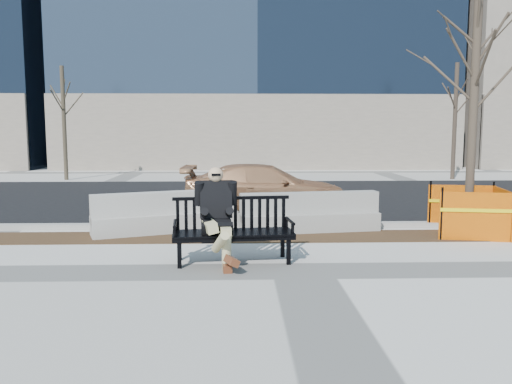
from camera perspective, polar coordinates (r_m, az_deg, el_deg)
The scene contains 12 objects.
ground at distance 8.38m, azimuth 4.99°, elevation -8.49°, with size 120.00×120.00×0.00m, color beige.
mulch_strip at distance 10.89m, azimuth 3.37°, elevation -4.84°, with size 40.00×1.20×0.02m, color #47301C.
asphalt_street at distance 16.99m, azimuth 1.48°, elevation -0.58°, with size 60.00×10.40×0.01m, color black.
curb at distance 11.81m, azimuth 2.95°, elevation -3.64°, with size 60.00×0.25×0.12m, color #9E9B93.
bench at distance 8.88m, azimuth -2.48°, elevation -7.59°, with size 2.04×0.73×1.08m, color black, non-canonical shape.
seated_man at distance 8.91m, azimuth -4.26°, elevation -7.55°, with size 0.69×1.14×1.60m, color black, non-canonical shape.
tree_fence at distance 11.97m, azimuth 21.87°, elevation -4.29°, with size 2.13×2.13×5.32m, color orange, non-canonical shape.
sedan at distance 14.12m, azimuth 0.99°, elevation -2.14°, with size 1.78×4.38×1.27m, color #AC764E.
jersey_barrier_left at distance 11.51m, azimuth -9.69°, elevation -4.31°, with size 3.09×0.62×0.89m, color #A6A39C, non-canonical shape.
jersey_barrier_right at distance 11.49m, azimuth 5.80°, elevation -4.27°, with size 3.01×0.60×0.86m, color gray, non-canonical shape.
far_tree_left at distance 24.24m, azimuth -19.80°, elevation 1.25°, with size 1.94×1.94×5.23m, color #4A4030, non-canonical shape.
far_tree_right at distance 24.68m, azimuth 20.45°, elevation 1.32°, with size 2.00×2.00×5.41m, color #43362B, non-canonical shape.
Camera 1 is at (-0.98, -8.02, 2.22)m, focal length 36.99 mm.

